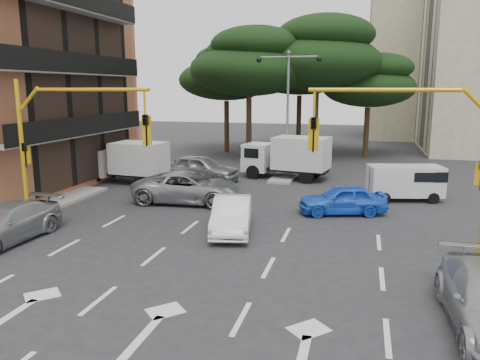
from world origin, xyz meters
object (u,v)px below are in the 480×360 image
Objects in this scene: signal_mast_left at (59,134)px; car_silver_cross_a at (189,188)px; van_white at (405,183)px; box_truck_a at (126,162)px; car_silver_cross_b at (201,168)px; car_white_hatch at (232,215)px; box_truck_b at (286,158)px; signal_mast_right at (430,145)px; car_blue_compact at (342,200)px; car_silver_wagon at (5,224)px; street_lamp_center at (288,91)px.

car_silver_cross_a is at bearing 59.28° from signal_mast_left.
van_white is 0.72× the size of box_truck_a.
box_truck_a reaches higher than van_white.
car_silver_cross_b is 4.49m from box_truck_a.
box_truck_b reaches higher than car_white_hatch.
signal_mast_right is 1.26× the size of car_silver_cross_b.
box_truck_b is at bearing 117.19° from signal_mast_right.
box_truck_b is at bearing 61.83° from signal_mast_left.
car_white_hatch is at bearing 12.02° from signal_mast_left.
signal_mast_right is 6.77m from car_blue_compact.
signal_mast_right reaches higher than box_truck_a.
car_silver_wagon is at bearing 171.96° from car_silver_cross_b.
car_white_hatch is 0.86× the size of car_silver_wagon.
car_silver_cross_b is (-4.80, -3.22, -4.62)m from street_lamp_center.
car_blue_compact is 0.83× the size of car_silver_cross_b.
street_lamp_center is 1.41× the size of car_silver_cross_a.
car_blue_compact is 1.09× the size of van_white.
car_white_hatch is 1.06× the size of car_blue_compact.
car_white_hatch is 5.29m from car_silver_cross_a.
box_truck_b reaches higher than car_blue_compact.
car_silver_wagon is at bearing -170.28° from box_truck_a.
car_blue_compact is at bearing 118.34° from signal_mast_right.
signal_mast_right is at bearing -142.75° from box_truck_b.
car_silver_wagon is (-1.20, -1.98, -3.18)m from signal_mast_left.
car_silver_cross_a is at bearing -120.00° from box_truck_a.
signal_mast_right is 9.29m from van_white.
car_silver_wagon is at bearing -67.68° from van_white.
box_truck_a is (-4.20, -1.53, 0.43)m from car_silver_cross_b.
signal_mast_left is at bearing -80.67° from car_blue_compact.
box_truck_a is 9.87m from box_truck_b.
signal_mast_left reaches higher than van_white.
box_truck_a is (-12.97, 4.01, 0.57)m from car_blue_compact.
car_blue_compact is 0.71× the size of car_silver_cross_a.
car_blue_compact is 8.65m from box_truck_b.
street_lamp_center reaches higher than car_white_hatch.
car_blue_compact is 10.37m from car_silver_cross_b.
car_silver_cross_a reaches higher than car_blue_compact.
street_lamp_center is at bearing -140.46° from van_white.
car_silver_wagon is (-11.97, -7.23, 0.04)m from car_blue_compact.
signal_mast_right is 15.27m from car_silver_wagon.
box_truck_a is at bearing 126.69° from car_white_hatch.
car_white_hatch is at bearing -144.28° from car_silver_cross_a.
car_silver_cross_b is at bearing 104.57° from car_white_hatch.
car_silver_wagon is (-8.00, -15.99, -4.72)m from street_lamp_center.
van_white is at bearing 32.66° from signal_mast_left.
box_truck_a is (-2.20, 9.26, -2.64)m from signal_mast_left.
signal_mast_left is 1.66× the size of van_white.
signal_mast_left is 14.93m from box_truck_b.
car_silver_cross_b is 1.31× the size of van_white.
car_blue_compact is at bearing 31.09° from car_white_hatch.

